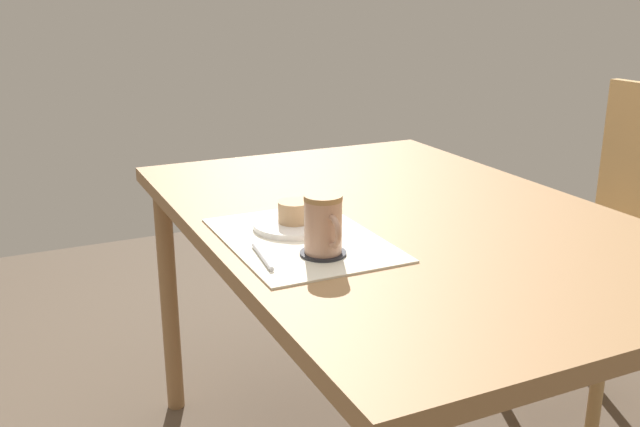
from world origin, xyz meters
name	(u,v)px	position (x,y,z in m)	size (l,w,h in m)	color
dining_table	(400,243)	(0.00, 0.00, 0.67)	(1.34, 0.90, 0.74)	#997047
wooden_chair	(623,243)	(-0.08, 0.80, 0.52)	(0.44, 0.44, 0.96)	tan
placemat	(302,239)	(0.07, -0.27, 0.74)	(0.40, 0.29, 0.00)	silver
pastry_plate	(294,225)	(0.00, -0.26, 0.75)	(0.17, 0.17, 0.01)	white
pastry	(294,212)	(0.00, -0.26, 0.78)	(0.07, 0.07, 0.04)	tan
coffee_coaster	(323,253)	(0.17, -0.27, 0.75)	(0.09, 0.09, 0.01)	#232328
coffee_mug	(324,224)	(0.17, -0.27, 0.81)	(0.10, 0.07, 0.11)	tan
teaspoon	(262,257)	(0.14, -0.38, 0.75)	(0.01, 0.01, 0.13)	silver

